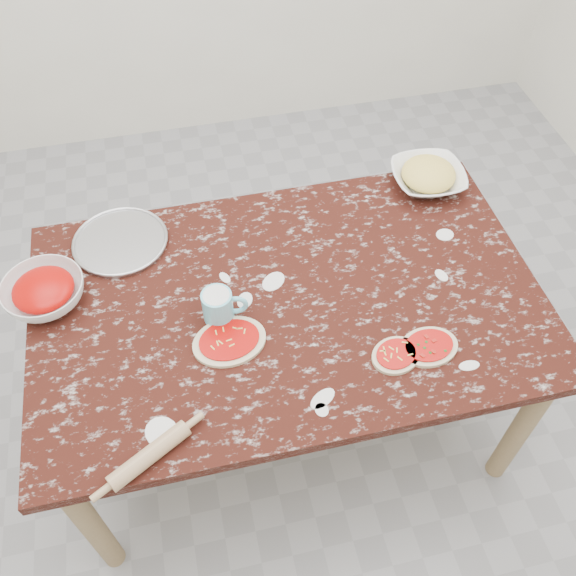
{
  "coord_description": "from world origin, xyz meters",
  "views": [
    {
      "loc": [
        -0.27,
        -1.16,
        2.27
      ],
      "look_at": [
        0.0,
        0.0,
        0.8
      ],
      "focal_mm": 38.14,
      "sensor_mm": 36.0,
      "label": 1
    }
  ],
  "objects_px": {
    "pizza_tray": "(121,242)",
    "flour_mug": "(219,306)",
    "worktable": "(288,314)",
    "sauce_bowl": "(45,293)",
    "rolling_pin": "(149,455)",
    "cheese_bowl": "(428,178)"
  },
  "relations": [
    {
      "from": "pizza_tray",
      "to": "flour_mug",
      "type": "bearing_deg",
      "value": -53.67
    },
    {
      "from": "rolling_pin",
      "to": "worktable",
      "type": "bearing_deg",
      "value": 43.25
    },
    {
      "from": "pizza_tray",
      "to": "flour_mug",
      "type": "height_order",
      "value": "flour_mug"
    },
    {
      "from": "worktable",
      "to": "pizza_tray",
      "type": "height_order",
      "value": "pizza_tray"
    },
    {
      "from": "worktable",
      "to": "sauce_bowl",
      "type": "bearing_deg",
      "value": 167.79
    },
    {
      "from": "worktable",
      "to": "flour_mug",
      "type": "distance_m",
      "value": 0.26
    },
    {
      "from": "sauce_bowl",
      "to": "flour_mug",
      "type": "bearing_deg",
      "value": -19.67
    },
    {
      "from": "cheese_bowl",
      "to": "pizza_tray",
      "type": "bearing_deg",
      "value": -177.52
    },
    {
      "from": "sauce_bowl",
      "to": "cheese_bowl",
      "type": "xyz_separation_m",
      "value": [
        1.36,
        0.25,
        -0.01
      ]
    },
    {
      "from": "sauce_bowl",
      "to": "cheese_bowl",
      "type": "relative_size",
      "value": 0.96
    },
    {
      "from": "worktable",
      "to": "rolling_pin",
      "type": "distance_m",
      "value": 0.65
    },
    {
      "from": "worktable",
      "to": "sauce_bowl",
      "type": "relative_size",
      "value": 6.35
    },
    {
      "from": "worktable",
      "to": "cheese_bowl",
      "type": "height_order",
      "value": "cheese_bowl"
    },
    {
      "from": "worktable",
      "to": "rolling_pin",
      "type": "bearing_deg",
      "value": -136.75
    },
    {
      "from": "sauce_bowl",
      "to": "flour_mug",
      "type": "height_order",
      "value": "flour_mug"
    },
    {
      "from": "pizza_tray",
      "to": "cheese_bowl",
      "type": "distance_m",
      "value": 1.12
    },
    {
      "from": "pizza_tray",
      "to": "cheese_bowl",
      "type": "relative_size",
      "value": 1.19
    },
    {
      "from": "worktable",
      "to": "sauce_bowl",
      "type": "height_order",
      "value": "sauce_bowl"
    },
    {
      "from": "worktable",
      "to": "cheese_bowl",
      "type": "xyz_separation_m",
      "value": [
        0.62,
        0.41,
        0.12
      ]
    },
    {
      "from": "pizza_tray",
      "to": "sauce_bowl",
      "type": "relative_size",
      "value": 1.24
    },
    {
      "from": "cheese_bowl",
      "to": "rolling_pin",
      "type": "height_order",
      "value": "cheese_bowl"
    },
    {
      "from": "worktable",
      "to": "flour_mug",
      "type": "height_order",
      "value": "flour_mug"
    }
  ]
}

